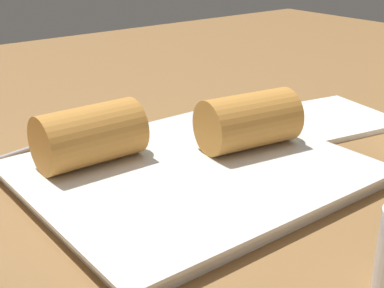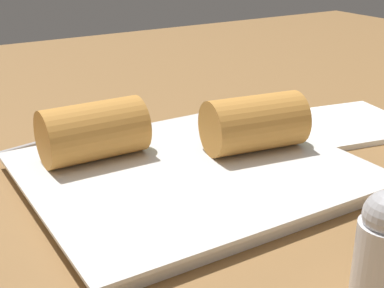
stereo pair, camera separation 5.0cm
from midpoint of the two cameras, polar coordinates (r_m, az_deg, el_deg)
table_surface at (r=50.35cm, az=-3.30°, el=-4.32°), size 180.00×140.00×2.00cm
serving_plate at (r=48.25cm, az=-2.97°, el=-3.22°), size 28.64×24.21×1.50cm
roll_front_left at (r=51.50cm, az=3.76°, el=2.52°), size 10.58×6.65×5.31cm
roll_front_right at (r=49.13cm, az=-13.24°, el=0.97°), size 10.30×5.39×5.31cm
spoon at (r=60.83cm, az=-14.65°, el=1.40°), size 19.19×5.40×1.37cm
napkin at (r=64.68cm, az=11.94°, el=2.58°), size 16.13×14.42×0.60cm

